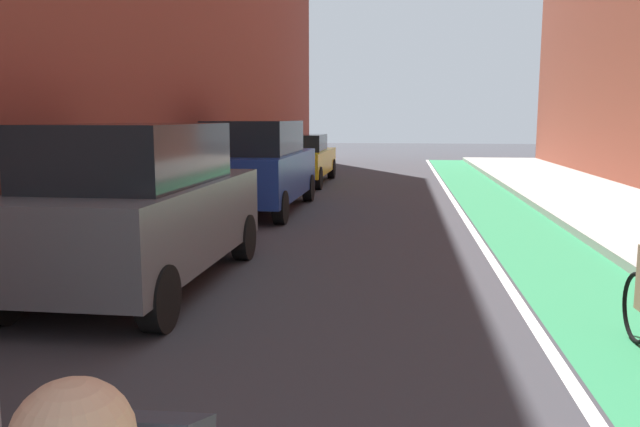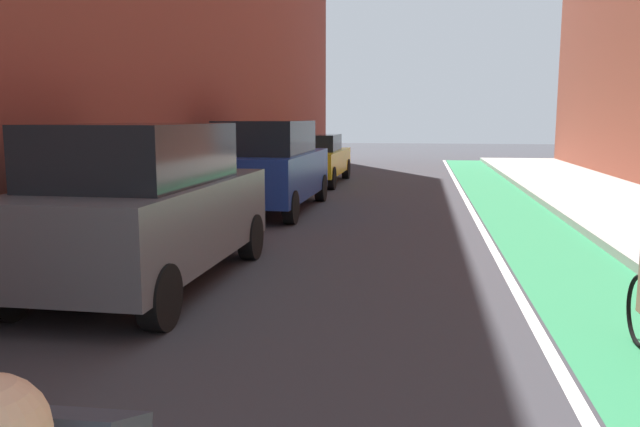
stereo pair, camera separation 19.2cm
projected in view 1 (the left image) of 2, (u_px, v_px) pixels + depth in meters
ground_plane at (368, 234)px, 11.34m from camera, size 81.08×81.08×0.00m
bike_lane_paint at (510, 220)px, 12.97m from camera, size 1.60×36.86×0.00m
lane_divider_stripe at (465, 219)px, 13.08m from camera, size 0.12×36.86×0.00m
parked_suv_gray at (140, 205)px, 7.67m from camera, size 1.93×4.34×1.98m
parked_suv_blue at (258, 165)px, 14.02m from camera, size 1.98×4.62×1.98m
parked_sedan_yellow_cab at (300, 158)px, 19.98m from camera, size 1.86×4.55×1.53m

